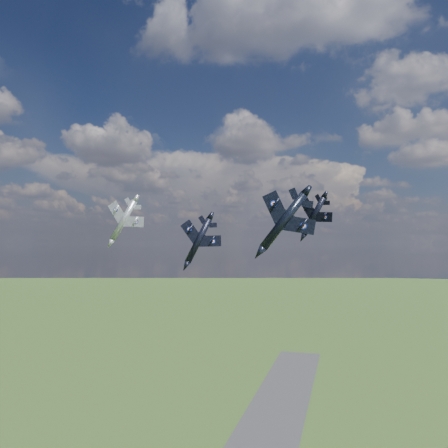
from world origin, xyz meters
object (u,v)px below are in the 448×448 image
(jet_high_navy, at_px, (314,216))
(jet_left_silver, at_px, (123,220))
(jet_lead_navy, at_px, (199,240))
(jet_right_navy, at_px, (284,221))

(jet_high_navy, height_order, jet_left_silver, jet_high_navy)
(jet_lead_navy, bearing_deg, jet_high_navy, 36.01)
(jet_lead_navy, distance_m, jet_high_navy, 32.41)
(jet_high_navy, bearing_deg, jet_lead_navy, -107.12)
(jet_lead_navy, relative_size, jet_right_navy, 1.02)
(jet_lead_navy, xyz_separation_m, jet_high_navy, (20.64, 24.27, 5.93))
(jet_right_navy, distance_m, jet_high_navy, 45.22)
(jet_lead_navy, relative_size, jet_high_navy, 0.94)
(jet_right_navy, height_order, jet_high_navy, jet_high_navy)
(jet_right_navy, relative_size, jet_left_silver, 0.85)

